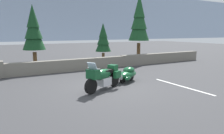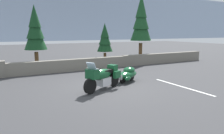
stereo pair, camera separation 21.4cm
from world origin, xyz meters
The scene contains 9 objects.
ground_plane centered at (0.00, 0.00, 0.00)m, with size 80.00×80.00×0.00m, color #38383A.
stone_guard_wall centered at (-0.55, 5.01, 0.43)m, with size 24.00×0.56×0.95m.
distant_ridgeline centered at (0.00, 95.01, 8.00)m, with size 240.00×80.00×16.00m, color #8C9EB7.
touring_motorcycle centered at (-0.28, -0.20, 0.62)m, with size 2.16×1.29×1.33m.
car_shaped_trailer centered at (1.56, 0.63, 0.41)m, with size 2.16×1.25×0.76m.
pine_tree_tall centered at (6.46, 6.28, 3.57)m, with size 1.74×1.74×5.70m.
pine_tree_secondary centered at (-2.04, 6.29, 2.72)m, with size 1.46×1.46×4.35m.
pine_tree_far_right centered at (3.15, 6.46, 2.04)m, with size 1.23×1.23×3.27m.
parking_stripe_marker centered at (3.28, -1.50, 0.00)m, with size 0.12×3.60×0.01m, color silver.
Camera 2 is at (-4.34, -8.61, 2.57)m, focal length 34.24 mm.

